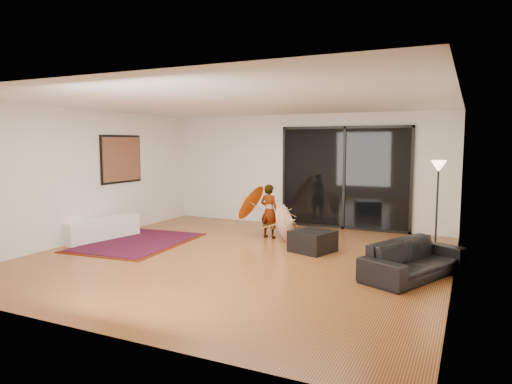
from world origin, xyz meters
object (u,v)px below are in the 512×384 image
Objects in this scene: media_console at (102,229)px; sofa at (414,259)px; child at (269,211)px; ottoman at (313,241)px.

sofa is (6.20, 0.02, 0.04)m from media_console.
child is at bearing 39.77° from media_console.
child reaches higher than sofa.
media_console is 0.89× the size of sofa.
media_console reaches higher than ottoman.
media_console is 6.20m from sofa.
sofa is at bearing 160.03° from child.
ottoman is 1.52m from child.
sofa is 1.62× the size of child.
child is (-3.12, 1.67, 0.30)m from sofa.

